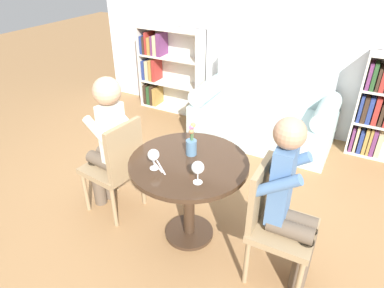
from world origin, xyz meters
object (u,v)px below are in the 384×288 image
(person_left, at_px, (108,141))
(wine_glass_right, at_px, (198,168))
(couch, at_px, (263,115))
(bookshelf_left, at_px, (165,68))
(chair_left, at_px, (117,164))
(flower_vase, at_px, (191,143))
(wine_glass_left, at_px, (154,155))
(chair_right, at_px, (274,219))
(person_right, at_px, (291,204))

(person_left, bearing_deg, wine_glass_right, 85.45)
(couch, xyz_separation_m, bookshelf_left, (-1.56, 0.27, 0.27))
(chair_left, height_order, flower_vase, flower_vase)
(chair_left, height_order, person_left, person_left)
(couch, height_order, wine_glass_left, couch)
(couch, distance_m, wine_glass_left, 2.13)
(chair_right, bearing_deg, flower_vase, 77.72)
(person_right, bearing_deg, chair_right, 90.61)
(person_left, height_order, flower_vase, person_left)
(couch, xyz_separation_m, person_left, (-0.76, -1.87, 0.37))
(couch, bearing_deg, bookshelf_left, 170.23)
(bookshelf_left, xyz_separation_m, chair_left, (0.88, -2.16, -0.08))
(couch, xyz_separation_m, wine_glass_right, (0.18, -2.06, 0.52))
(chair_left, bearing_deg, wine_glass_right, 85.47)
(chair_left, distance_m, person_right, 1.46)
(flower_vase, bearing_deg, wine_glass_right, -54.77)
(couch, relative_size, chair_right, 1.81)
(couch, height_order, person_left, person_left)
(chair_right, xyz_separation_m, person_left, (-1.44, 0.04, 0.19))
(chair_left, bearing_deg, bookshelf_left, -150.92)
(person_right, distance_m, wine_glass_left, 0.97)
(chair_right, distance_m, flower_vase, 0.79)
(chair_left, xyz_separation_m, wine_glass_left, (0.51, -0.17, 0.33))
(chair_right, relative_size, wine_glass_right, 5.53)
(couch, relative_size, bookshelf_left, 1.42)
(couch, height_order, bookshelf_left, bookshelf_left)
(wine_glass_left, relative_size, flower_vase, 0.58)
(chair_right, bearing_deg, person_right, -89.39)
(chair_left, distance_m, wine_glass_right, 0.94)
(chair_left, height_order, wine_glass_right, chair_left)
(bookshelf_left, relative_size, wine_glass_left, 7.46)
(bookshelf_left, height_order, person_left, person_left)
(person_right, bearing_deg, person_left, 87.60)
(wine_glass_left, bearing_deg, wine_glass_right, -0.21)
(bookshelf_left, xyz_separation_m, chair_right, (2.24, -2.18, -0.08))
(person_right, relative_size, wine_glass_left, 8.15)
(chair_left, xyz_separation_m, flower_vase, (0.65, 0.12, 0.32))
(chair_left, height_order, person_right, person_right)
(person_right, bearing_deg, wine_glass_right, 103.48)
(wine_glass_right, bearing_deg, chair_right, 16.57)
(couch, distance_m, chair_left, 2.01)
(couch, bearing_deg, person_right, -68.06)
(person_left, relative_size, wine_glass_right, 7.69)
(chair_right, distance_m, person_right, 0.19)
(wine_glass_left, relative_size, wine_glass_right, 0.94)
(bookshelf_left, height_order, person_right, person_right)
(wine_glass_left, xyz_separation_m, flower_vase, (0.14, 0.29, -0.01))
(bookshelf_left, bearing_deg, chair_right, -44.27)
(bookshelf_left, bearing_deg, flower_vase, -53.15)
(person_right, xyz_separation_m, flower_vase, (-0.80, 0.14, 0.16))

